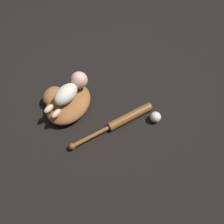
{
  "coord_description": "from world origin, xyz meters",
  "views": [
    {
      "loc": [
        -0.55,
        -0.73,
        1.3
      ],
      "look_at": [
        0.08,
        -0.3,
        0.08
      ],
      "focal_mm": 35.0,
      "sensor_mm": 36.0,
      "label": 1
    }
  ],
  "objects_px": {
    "baseball": "(155,117)",
    "baby_figure": "(70,89)",
    "baseball_glove": "(66,102)",
    "baseball_bat": "(122,121)"
  },
  "relations": [
    {
      "from": "baseball",
      "to": "baby_figure",
      "type": "bearing_deg",
      "value": 110.14
    },
    {
      "from": "baby_figure",
      "to": "baseball_glove",
      "type": "bearing_deg",
      "value": 154.6
    },
    {
      "from": "baby_figure",
      "to": "baseball",
      "type": "relative_size",
      "value": 5.01
    },
    {
      "from": "baseball",
      "to": "baseball_bat",
      "type": "bearing_deg",
      "value": 129.71
    },
    {
      "from": "baseball_bat",
      "to": "baseball",
      "type": "relative_size",
      "value": 7.75
    },
    {
      "from": "baseball_glove",
      "to": "baseball_bat",
      "type": "xyz_separation_m",
      "value": [
        0.11,
        -0.4,
        -0.02
      ]
    },
    {
      "from": "baby_figure",
      "to": "baseball",
      "type": "distance_m",
      "value": 0.59
    },
    {
      "from": "baseball_glove",
      "to": "baby_figure",
      "type": "xyz_separation_m",
      "value": [
        0.05,
        -0.02,
        0.11
      ]
    },
    {
      "from": "baseball_glove",
      "to": "baseball",
      "type": "distance_m",
      "value": 0.62
    },
    {
      "from": "baseball_glove",
      "to": "baseball_bat",
      "type": "height_order",
      "value": "baseball_glove"
    }
  ]
}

